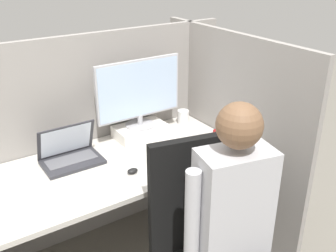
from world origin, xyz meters
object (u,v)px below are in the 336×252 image
Objects in this scene: monitor at (139,92)px; office_chair at (210,244)px; stapler at (222,135)px; laptop at (70,155)px; coffee_mug at (183,117)px; person at (241,222)px; carrot_toy at (177,156)px; paper_box at (140,131)px.

office_chair is at bearing -98.11° from monitor.
office_chair reaches higher than stapler.
laptop reaches higher than coffee_mug.
laptop is at bearing 114.74° from office_chair.
monitor reaches higher than stapler.
person reaches higher than coffee_mug.
laptop is 3.52× the size of coffee_mug.
office_chair is at bearing -133.74° from stapler.
laptop is 0.64m from carrot_toy.
laptop reaches higher than stapler.
office_chair is 1.11m from coffee_mug.
office_chair is (-0.13, -0.94, -0.52)m from monitor.
paper_box is at bearing 8.50° from laptop.
monitor is 3.95× the size of carrot_toy.
office_chair is at bearing -65.26° from laptop.
stapler is at bearing 54.84° from person.
monitor is at bearing 90.00° from paper_box.
coffee_mug is (0.51, 0.96, 0.25)m from office_chair.
coffee_mug is (-0.07, 0.36, 0.03)m from stapler.
person is 1.21m from coffee_mug.
coffee_mug is at bearing 67.17° from person.
coffee_mug is at bearing 3.17° from paper_box.
paper_box is 3.53× the size of coffee_mug.
carrot_toy is at bearing -30.05° from laptop.
person is 13.63× the size of coffee_mug.
carrot_toy is (0.02, -0.40, -0.02)m from paper_box.
coffee_mug is at bearing 100.51° from stapler.
person is at bearing -112.83° from coffee_mug.
paper_box is 2.27× the size of carrot_toy.
laptop is 0.91m from coffee_mug.
coffee_mug is at bearing 50.30° from carrot_toy.
monitor is 0.45× the size of person.
monitor is 4.62× the size of stapler.
laptop is 0.26× the size of person.
office_chair is (-0.57, -0.60, -0.22)m from stapler.
coffee_mug is (0.47, 1.12, 0.01)m from person.
carrot_toy is 0.11× the size of person.
monitor is at bearing 84.92° from person.
monitor is 6.16× the size of coffee_mug.
paper_box is at bearing -90.00° from monitor.
stapler is 0.12× the size of office_chair.
person is at bearing -77.68° from office_chair.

